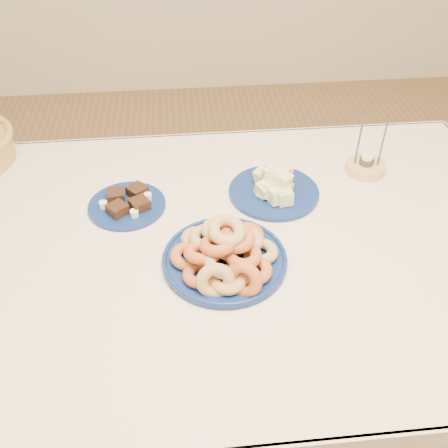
{
  "coord_description": "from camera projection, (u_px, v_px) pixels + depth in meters",
  "views": [
    {
      "loc": [
        -0.09,
        -0.96,
        1.63
      ],
      "look_at": [
        0.0,
        -0.05,
        0.85
      ],
      "focal_mm": 40.0,
      "sensor_mm": 36.0,
      "label": 1
    }
  ],
  "objects": [
    {
      "name": "melon_plate",
      "position": [
        274.0,
        187.0,
        1.44
      ],
      "size": [
        0.3,
        0.3,
        0.09
      ],
      "rotation": [
        0.0,
        0.0,
        -0.15
      ],
      "color": "navy",
      "rests_on": "dining_table"
    },
    {
      "name": "candle_holder",
      "position": [
        365.0,
        166.0,
        1.53
      ],
      "size": [
        0.14,
        0.14,
        0.2
      ],
      "rotation": [
        0.0,
        0.0,
        -0.22
      ],
      "color": "tan",
      "rests_on": "dining_table"
    },
    {
      "name": "ground",
      "position": [
        223.0,
        394.0,
        1.79
      ],
      "size": [
        5.0,
        5.0,
        0.0
      ],
      "primitive_type": "plane",
      "color": "brown",
      "rests_on": "ground"
    },
    {
      "name": "brownie_plate",
      "position": [
        127.0,
        204.0,
        1.4
      ],
      "size": [
        0.29,
        0.29,
        0.04
      ],
      "rotation": [
        0.0,
        0.0,
        0.41
      ],
      "color": "navy",
      "rests_on": "dining_table"
    },
    {
      "name": "donut_platter",
      "position": [
        225.0,
        254.0,
        1.21
      ],
      "size": [
        0.36,
        0.36,
        0.14
      ],
      "rotation": [
        0.0,
        0.0,
        -0.16
      ],
      "color": "navy",
      "rests_on": "dining_table"
    },
    {
      "name": "dining_table",
      "position": [
        222.0,
        269.0,
        1.37
      ],
      "size": [
        1.71,
        1.11,
        0.75
      ],
      "color": "brown",
      "rests_on": "ground"
    }
  ]
}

